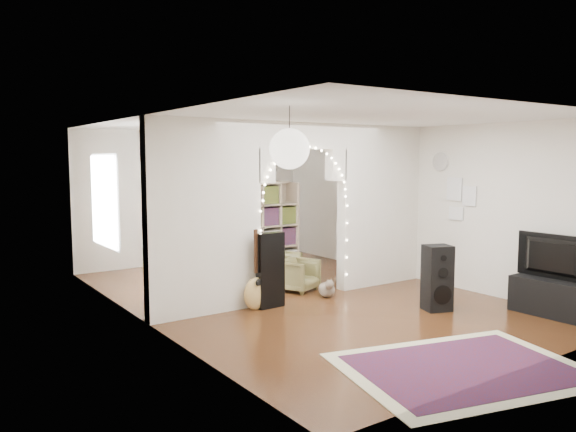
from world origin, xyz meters
TOP-DOWN VIEW (x-y plane):
  - floor at (0.00, 0.00)m, footprint 7.50×7.50m
  - ceiling at (0.00, 0.00)m, footprint 5.00×7.50m
  - wall_back at (0.00, 3.75)m, footprint 5.00×0.02m
  - wall_front at (0.00, -3.75)m, footprint 5.00×0.02m
  - wall_left at (-2.50, 0.00)m, footprint 0.02×7.50m
  - wall_right at (2.50, 0.00)m, footprint 0.02×7.50m
  - divider_wall at (0.00, 0.00)m, footprint 5.00×0.20m
  - fairy_lights at (0.00, -0.13)m, footprint 1.64×0.04m
  - window at (-2.47, 1.80)m, footprint 0.04×1.20m
  - wall_clock at (2.48, -0.60)m, footprint 0.03×0.31m
  - picture_frames at (2.48, -1.00)m, footprint 0.02×0.50m
  - paper_lantern at (-1.90, -2.40)m, footprint 0.40×0.40m
  - ceiling_fan at (0.00, 2.00)m, footprint 1.10×1.10m
  - area_rug at (-0.40, -3.40)m, footprint 2.82×2.38m
  - guitar_case at (-0.73, -0.25)m, footprint 0.42×0.16m
  - acoustic_guitar at (-0.98, -0.25)m, footprint 0.42×0.27m
  - tabby_cat at (0.31, -0.27)m, footprint 0.32×0.49m
  - floor_speaker at (1.13, -1.73)m, footprint 0.45×0.42m
  - media_console at (2.20, -2.78)m, footprint 0.42×1.01m
  - tv at (2.20, -2.78)m, footprint 0.17×1.08m
  - bookcase at (0.56, 2.17)m, footprint 1.69×1.03m
  - dining_table at (0.08, 3.38)m, footprint 1.28×0.92m
  - flower_vase at (0.08, 3.38)m, footprint 0.20×0.20m
  - dining_chair_left at (0.20, 0.35)m, footprint 0.74×0.75m
  - dining_chair_right at (0.30, 1.04)m, footprint 0.74×0.75m

SIDE VIEW (x-z plane):
  - floor at x=0.00m, z-range 0.00..0.00m
  - area_rug at x=-0.40m, z-range 0.00..0.02m
  - tabby_cat at x=0.31m, z-range -0.03..0.30m
  - media_console at x=2.20m, z-range 0.00..0.50m
  - dining_chair_left at x=0.20m, z-range 0.00..0.52m
  - dining_chair_right at x=0.30m, z-range 0.00..0.54m
  - acoustic_guitar at x=-0.98m, z-range -0.06..0.92m
  - floor_speaker at x=1.13m, z-range 0.00..0.93m
  - guitar_case at x=-0.73m, z-range 0.00..1.10m
  - dining_table at x=0.08m, z-range 0.30..1.06m
  - tv at x=2.20m, z-range 0.50..1.12m
  - bookcase at x=0.56m, z-range 0.00..1.70m
  - flower_vase at x=0.08m, z-range 0.76..0.95m
  - wall_back at x=0.00m, z-range 0.00..2.70m
  - wall_front at x=0.00m, z-range 0.00..2.70m
  - wall_left at x=-2.50m, z-range 0.00..2.70m
  - wall_right at x=2.50m, z-range 0.00..2.70m
  - divider_wall at x=0.00m, z-range 0.07..2.77m
  - window at x=-2.47m, z-range 0.80..2.20m
  - picture_frames at x=2.48m, z-range 1.15..1.85m
  - fairy_lights at x=0.00m, z-range 0.75..2.35m
  - wall_clock at x=2.48m, z-range 1.95..2.25m
  - paper_lantern at x=-1.90m, z-range 2.05..2.45m
  - ceiling_fan at x=0.00m, z-range 2.25..2.55m
  - ceiling at x=0.00m, z-range 2.69..2.71m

